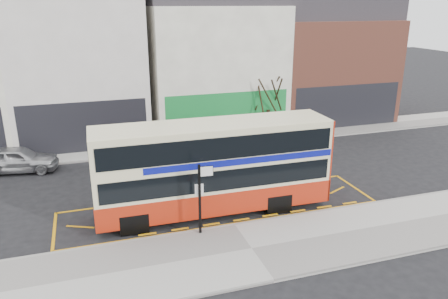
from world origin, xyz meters
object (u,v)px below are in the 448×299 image
object	(u,v)px
car_silver	(18,159)
car_white	(270,134)
double_decker_bus	(214,166)
street_tree_right	(269,85)
bus_stop_post	(201,192)
car_grey	(187,143)

from	to	relation	value
car_silver	car_white	distance (m)	14.80
double_decker_bus	car_silver	distance (m)	11.78
double_decker_bus	car_silver	world-z (taller)	double_decker_bus
street_tree_right	car_silver	bearing A→B (deg)	-173.86
bus_stop_post	car_grey	size ratio (longest dim) A/B	0.66
car_white	street_tree_right	world-z (taller)	street_tree_right
car_white	street_tree_right	size ratio (longest dim) A/B	0.95
car_grey	car_white	distance (m)	5.43
car_grey	street_tree_right	xyz separation A→B (m)	(5.94, 1.57, 2.85)
car_silver	car_white	bearing A→B (deg)	-79.90
bus_stop_post	car_silver	world-z (taller)	bus_stop_post
car_white	car_grey	bearing A→B (deg)	84.69
bus_stop_post	street_tree_right	size ratio (longest dim) A/B	0.54
double_decker_bus	car_grey	bearing A→B (deg)	86.19
car_silver	car_white	size ratio (longest dim) A/B	0.83
car_silver	street_tree_right	distance (m)	15.66
car_white	bus_stop_post	bearing A→B (deg)	138.07
car_grey	street_tree_right	size ratio (longest dim) A/B	0.82
car_silver	bus_stop_post	bearing A→B (deg)	-132.06
double_decker_bus	car_white	size ratio (longest dim) A/B	2.02
double_decker_bus	car_silver	size ratio (longest dim) A/B	2.43
double_decker_bus	car_white	xyz separation A→B (m)	(6.07, 7.90, -1.38)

